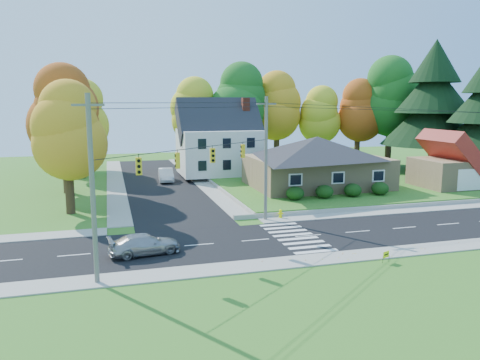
# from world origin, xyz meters

# --- Properties ---
(ground) EXTENTS (120.00, 120.00, 0.00)m
(ground) POSITION_xyz_m (0.00, 0.00, 0.00)
(ground) COLOR #3D7923
(road_main) EXTENTS (90.00, 8.00, 0.02)m
(road_main) POSITION_xyz_m (0.00, 0.00, 0.01)
(road_main) COLOR black
(road_main) RESTS_ON ground
(road_cross) EXTENTS (8.00, 44.00, 0.02)m
(road_cross) POSITION_xyz_m (-8.00, 26.00, 0.01)
(road_cross) COLOR black
(road_cross) RESTS_ON ground
(sidewalk_north) EXTENTS (90.00, 2.00, 0.08)m
(sidewalk_north) POSITION_xyz_m (0.00, 5.00, 0.04)
(sidewalk_north) COLOR #9C9A90
(sidewalk_north) RESTS_ON ground
(sidewalk_south) EXTENTS (90.00, 2.00, 0.08)m
(sidewalk_south) POSITION_xyz_m (0.00, -5.00, 0.04)
(sidewalk_south) COLOR #9C9A90
(sidewalk_south) RESTS_ON ground
(lawn) EXTENTS (30.00, 30.00, 0.50)m
(lawn) POSITION_xyz_m (13.00, 21.00, 0.25)
(lawn) COLOR #3D7923
(lawn) RESTS_ON ground
(ranch_house) EXTENTS (14.60, 10.60, 5.40)m
(ranch_house) POSITION_xyz_m (8.00, 16.00, 3.27)
(ranch_house) COLOR tan
(ranch_house) RESTS_ON lawn
(colonial_house) EXTENTS (10.40, 8.40, 9.60)m
(colonial_house) POSITION_xyz_m (0.04, 28.00, 4.58)
(colonial_house) COLOR silver
(colonial_house) RESTS_ON lawn
(garage) EXTENTS (7.30, 6.30, 4.60)m
(garage) POSITION_xyz_m (22.00, 11.99, 2.84)
(garage) COLOR tan
(garage) RESTS_ON lawn
(hedge_row) EXTENTS (10.70, 1.70, 1.27)m
(hedge_row) POSITION_xyz_m (7.50, 9.80, 1.14)
(hedge_row) COLOR #163A10
(hedge_row) RESTS_ON lawn
(traffic_infrastructure) EXTENTS (38.10, 10.66, 10.00)m
(traffic_infrastructure) POSITION_xyz_m (-0.15, 1.35, 5.15)
(traffic_infrastructure) COLOR #666059
(traffic_infrastructure) RESTS_ON ground
(tree_lot_0) EXTENTS (6.72, 6.72, 12.51)m
(tree_lot_0) POSITION_xyz_m (-2.00, 34.00, 8.31)
(tree_lot_0) COLOR #3F2A19
(tree_lot_0) RESTS_ON lawn
(tree_lot_1) EXTENTS (7.84, 7.84, 14.60)m
(tree_lot_1) POSITION_xyz_m (4.00, 33.00, 9.61)
(tree_lot_1) COLOR #3F2A19
(tree_lot_1) RESTS_ON lawn
(tree_lot_2) EXTENTS (7.28, 7.28, 13.56)m
(tree_lot_2) POSITION_xyz_m (10.00, 34.00, 8.96)
(tree_lot_2) COLOR #3F2A19
(tree_lot_2) RESTS_ON lawn
(tree_lot_3) EXTENTS (6.16, 6.16, 11.47)m
(tree_lot_3) POSITION_xyz_m (16.00, 33.00, 7.65)
(tree_lot_3) COLOR #3F2A19
(tree_lot_3) RESTS_ON lawn
(tree_lot_4) EXTENTS (6.72, 6.72, 12.51)m
(tree_lot_4) POSITION_xyz_m (22.00, 32.00, 8.31)
(tree_lot_4) COLOR #3F2A19
(tree_lot_4) RESTS_ON lawn
(tree_lot_5) EXTENTS (8.40, 8.40, 15.64)m
(tree_lot_5) POSITION_xyz_m (26.00, 30.00, 10.27)
(tree_lot_5) COLOR #3F2A19
(tree_lot_5) RESTS_ON lawn
(conifer_east_a) EXTENTS (12.80, 12.80, 16.96)m
(conifer_east_a) POSITION_xyz_m (27.00, 22.00, 9.39)
(conifer_east_a) COLOR #3F2A19
(conifer_east_a) RESTS_ON lawn
(tree_west_0) EXTENTS (6.16, 6.16, 11.47)m
(tree_west_0) POSITION_xyz_m (-17.00, 12.00, 7.15)
(tree_west_0) COLOR #3F2A19
(tree_west_0) RESTS_ON ground
(tree_west_1) EXTENTS (7.28, 7.28, 13.56)m
(tree_west_1) POSITION_xyz_m (-18.00, 22.00, 8.46)
(tree_west_1) COLOR #3F2A19
(tree_west_1) RESTS_ON ground
(tree_west_2) EXTENTS (6.72, 6.72, 12.51)m
(tree_west_2) POSITION_xyz_m (-17.00, 32.00, 7.81)
(tree_west_2) COLOR #3F2A19
(tree_west_2) RESTS_ON ground
(tree_west_3) EXTENTS (7.84, 7.84, 14.60)m
(tree_west_3) POSITION_xyz_m (-19.00, 40.00, 9.11)
(tree_west_3) COLOR #3F2A19
(tree_west_3) RESTS_ON ground
(silver_sedan) EXTENTS (4.75, 2.56, 1.31)m
(silver_sedan) POSITION_xyz_m (-11.69, -1.03, 0.67)
(silver_sedan) COLOR #A3A4A6
(silver_sedan) RESTS_ON road_main
(white_car) EXTENTS (1.93, 4.85, 1.57)m
(white_car) POSITION_xyz_m (-7.05, 26.40, 0.81)
(white_car) COLOR silver
(white_car) RESTS_ON road_cross
(fire_hydrant) EXTENTS (0.45, 0.35, 0.78)m
(fire_hydrant) POSITION_xyz_m (-0.12, 5.37, 0.37)
(fire_hydrant) COLOR #ECE800
(fire_hydrant) RESTS_ON ground
(yard_sign) EXTENTS (0.53, 0.26, 0.71)m
(yard_sign) POSITION_xyz_m (2.14, -6.55, 0.51)
(yard_sign) COLOR black
(yard_sign) RESTS_ON ground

